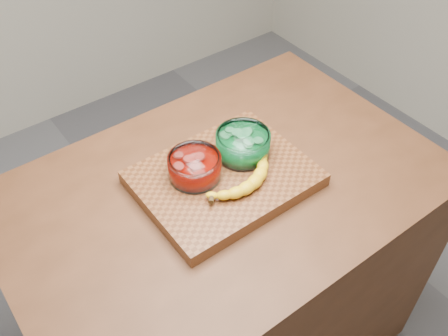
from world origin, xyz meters
TOP-DOWN VIEW (x-y plane):
  - counter at (0.00, 0.00)m, footprint 1.20×0.80m
  - cutting_board at (0.00, 0.00)m, footprint 0.45×0.35m
  - bowl_red at (-0.07, 0.04)m, footprint 0.14×0.14m
  - bowl_green at (0.09, 0.03)m, footprint 0.15×0.15m
  - banana at (0.02, -0.05)m, footprint 0.26×0.15m

SIDE VIEW (x-z plane):
  - counter at x=0.00m, z-range 0.00..0.90m
  - cutting_board at x=0.00m, z-range 0.90..0.94m
  - banana at x=0.02m, z-range 0.94..0.98m
  - bowl_red at x=-0.07m, z-range 0.94..1.01m
  - bowl_green at x=0.09m, z-range 0.94..1.01m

